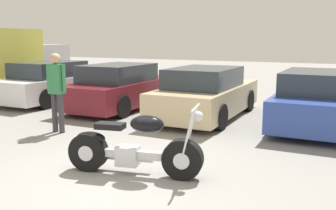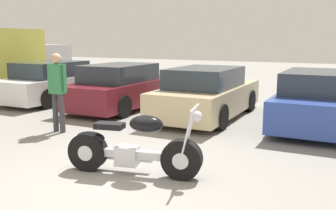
{
  "view_description": "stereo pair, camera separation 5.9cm",
  "coord_description": "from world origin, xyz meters",
  "views": [
    {
      "loc": [
        3.06,
        -4.28,
        2.06
      ],
      "look_at": [
        0.05,
        1.84,
        0.85
      ],
      "focal_mm": 40.0,
      "sensor_mm": 36.0,
      "label": 1
    },
    {
      "loc": [
        3.12,
        -4.25,
        2.06
      ],
      "look_at": [
        0.05,
        1.84,
        0.85
      ],
      "focal_mm": 40.0,
      "sensor_mm": 36.0,
      "label": 2
    }
  ],
  "objects": [
    {
      "name": "parked_car_blue",
      "position": [
        2.39,
        5.14,
        0.62
      ],
      "size": [
        1.79,
        4.16,
        1.33
      ],
      "color": "#2D479E",
      "rests_on": "ground_plane"
    },
    {
      "name": "motorcycle",
      "position": [
        0.15,
        0.41,
        0.41
      ],
      "size": [
        2.12,
        0.82,
        1.1
      ],
      "color": "black",
      "rests_on": "ground_plane"
    },
    {
      "name": "parked_car_white",
      "position": [
        -5.82,
        5.14,
        0.62
      ],
      "size": [
        1.79,
        4.16,
        1.33
      ],
      "color": "white",
      "rests_on": "ground_plane"
    },
    {
      "name": "person_standing",
      "position": [
        -2.72,
        1.94,
        1.05
      ],
      "size": [
        0.52,
        0.24,
        1.76
      ],
      "color": "#38383D",
      "rests_on": "ground_plane"
    },
    {
      "name": "ground_plane",
      "position": [
        0.0,
        0.0,
        0.0
      ],
      "size": [
        60.0,
        60.0,
        0.0
      ],
      "primitive_type": "plane",
      "color": "gray"
    },
    {
      "name": "parked_car_champagne",
      "position": [
        -0.35,
        4.96,
        0.62
      ],
      "size": [
        1.79,
        4.16,
        1.33
      ],
      "color": "#C6B284",
      "rests_on": "ground_plane"
    },
    {
      "name": "parked_car_maroon",
      "position": [
        -3.08,
        5.07,
        0.62
      ],
      "size": [
        1.79,
        4.16,
        1.33
      ],
      "color": "maroon",
      "rests_on": "ground_plane"
    }
  ]
}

